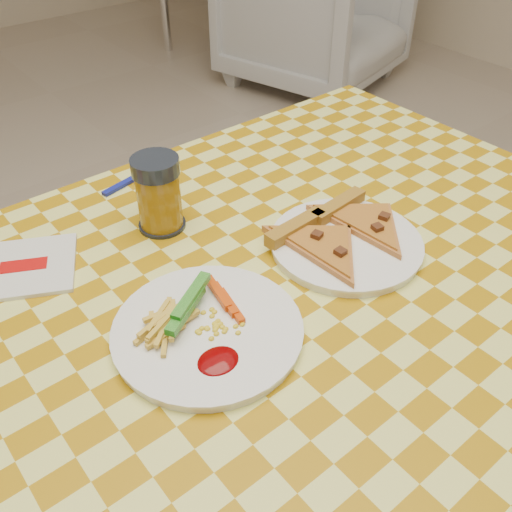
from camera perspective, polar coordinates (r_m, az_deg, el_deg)
The scene contains 9 objects.
table at distance 0.84m, azimuth 0.34°, elevation -7.68°, with size 1.28×0.88×0.76m.
plate_left at distance 0.74m, azimuth -4.84°, elevation -7.59°, with size 0.24×0.24×0.01m, color white.
plate_right at distance 0.88m, azimuth 8.97°, elevation 1.12°, with size 0.23×0.23×0.01m, color white.
fries_veggies at distance 0.73m, azimuth -6.10°, elevation -6.37°, with size 0.16×0.15×0.04m.
pizza_slices at distance 0.88m, azimuth 8.42°, elevation 2.44°, with size 0.25×0.23×0.02m.
drink_glass at distance 0.90m, azimuth -9.72°, elevation 6.10°, with size 0.08×0.08×0.12m.
napkin at distance 0.90m, azimuth -22.19°, elevation -1.05°, with size 0.19×0.19×0.01m.
fork at distance 1.06m, azimuth -11.83°, elevation 7.79°, with size 0.15×0.05×0.01m.
bg_chair at distance 3.37m, azimuth 6.14°, elevation 23.68°, with size 0.82×0.77×0.85m, color brown.
Camera 1 is at (-0.37, -0.45, 1.29)m, focal length 40.00 mm.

